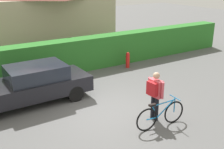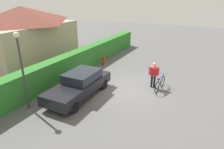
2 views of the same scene
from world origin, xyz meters
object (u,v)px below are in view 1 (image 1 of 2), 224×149
parked_car_near (30,85)px  fire_hydrant (128,60)px  person_rider (155,92)px  bicycle (161,115)px

parked_car_near → fire_hydrant: parked_car_near is taller
person_rider → fire_hydrant: (2.48, 4.95, -0.58)m
parked_car_near → fire_hydrant: bearing=15.4°
parked_car_near → fire_hydrant: (5.50, 1.52, -0.31)m
parked_car_near → person_rider: size_ratio=2.79×
parked_car_near → person_rider: (3.02, -3.43, 0.27)m
parked_car_near → person_rider: person_rider is taller
parked_car_near → person_rider: bearing=-48.7°
bicycle → fire_hydrant: size_ratio=2.23×
parked_car_near → bicycle: parked_car_near is taller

